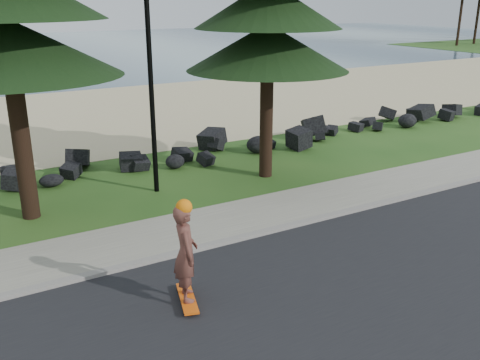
# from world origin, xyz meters

# --- Properties ---
(ground) EXTENTS (160.00, 160.00, 0.00)m
(ground) POSITION_xyz_m (0.00, 0.00, 0.00)
(ground) COLOR #214B17
(ground) RESTS_ON ground
(road) EXTENTS (160.00, 7.00, 0.02)m
(road) POSITION_xyz_m (0.00, -4.50, 0.01)
(road) COLOR black
(road) RESTS_ON ground
(kerb) EXTENTS (160.00, 0.20, 0.10)m
(kerb) POSITION_xyz_m (0.00, -0.90, 0.05)
(kerb) COLOR gray
(kerb) RESTS_ON ground
(sidewalk) EXTENTS (160.00, 2.00, 0.08)m
(sidewalk) POSITION_xyz_m (0.00, 0.20, 0.04)
(sidewalk) COLOR slate
(sidewalk) RESTS_ON ground
(beach_sand) EXTENTS (160.00, 15.00, 0.01)m
(beach_sand) POSITION_xyz_m (0.00, 14.50, 0.01)
(beach_sand) COLOR tan
(beach_sand) RESTS_ON ground
(seawall_boulders) EXTENTS (60.00, 2.40, 1.10)m
(seawall_boulders) POSITION_xyz_m (0.00, 5.60, 0.00)
(seawall_boulders) COLOR black
(seawall_boulders) RESTS_ON ground
(lamp_post) EXTENTS (0.25, 0.14, 8.14)m
(lamp_post) POSITION_xyz_m (0.00, 3.20, 4.13)
(lamp_post) COLOR black
(lamp_post) RESTS_ON ground
(skateboarder) EXTENTS (0.60, 1.12, 2.03)m
(skateboarder) POSITION_xyz_m (-1.75, -2.74, 1.02)
(skateboarder) COLOR #EA580D
(skateboarder) RESTS_ON ground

